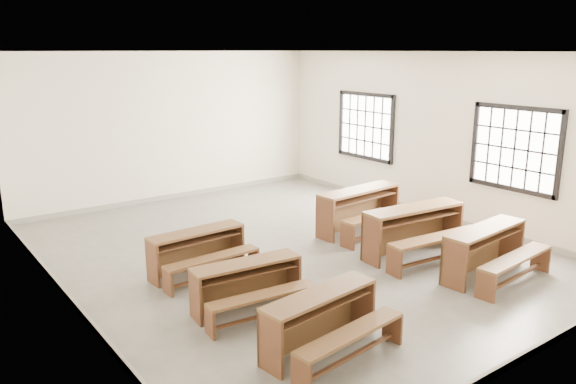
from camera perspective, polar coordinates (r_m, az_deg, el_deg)
room at (r=8.89m, az=0.47°, el=7.24°), size 8.50×8.50×3.20m
desk_set_0 at (r=6.29m, az=3.54°, el=-12.66°), size 1.56×0.93×0.67m
desk_set_1 at (r=7.20m, az=-4.05°, el=-9.18°), size 1.49×0.88×0.64m
desk_set_2 at (r=8.40m, az=-9.09°, el=-5.74°), size 1.49×0.81×0.66m
desk_set_3 at (r=8.71m, az=19.60°, el=-5.39°), size 1.68×0.97×0.73m
desk_set_4 at (r=9.21m, az=12.86°, el=-3.56°), size 1.86×1.09×0.80m
desk_set_5 at (r=10.26m, az=7.43°, el=-1.52°), size 1.81×1.03×0.79m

